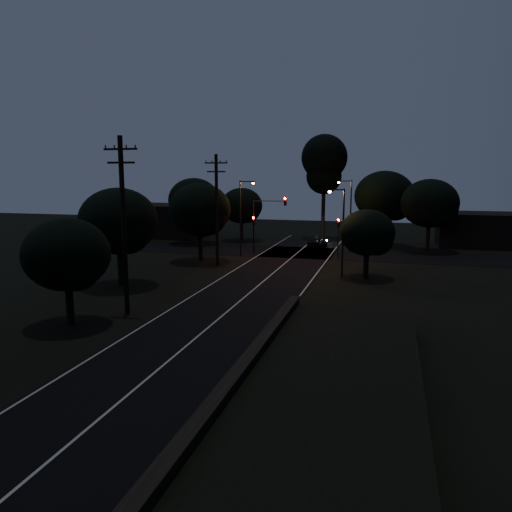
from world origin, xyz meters
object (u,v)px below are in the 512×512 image
Objects in this scene: streetlight_b at (349,211)px; car at (317,242)px; signal_left at (254,228)px; signal_right at (338,230)px; utility_pole_mid at (124,223)px; signal_mast at (269,215)px; streetlight_a at (242,213)px; utility_pole_far at (217,208)px; tall_pine at (324,164)px; streetlight_c at (341,226)px.

streetlight_b is 5.79m from car.
signal_left is 1.00× the size of signal_right.
utility_pole_mid reaches higher than signal_left.
utility_pole_mid reaches higher than signal_mast.
car is at bearing 49.29° from streetlight_a.
utility_pole_far is 6.10m from streetlight_a.
tall_pine is at bearing 80.07° from utility_pole_mid.
tall_pine is 3.48× the size of car.
signal_left is at bearing 53.18° from car.
streetlight_b is at bearing 46.70° from utility_pole_far.
utility_pole_mid is 17.00m from utility_pole_far.
utility_pole_mid is 1.05× the size of utility_pole_far.
signal_mast is at bearing -154.01° from streetlight_b.
car is (0.58, -9.00, -9.31)m from tall_pine.
tall_pine is 17.01m from signal_right.
signal_mast reaches higher than car.
signal_right is at bearing 11.34° from streetlight_a.
utility_pole_mid reaches higher than streetlight_a.
tall_pine reaches higher than signal_left.
car is at bearing 151.81° from streetlight_b.
utility_pole_far is 24.46m from tall_pine.
utility_pole_mid is 23.04m from streetlight_a.
streetlight_c is at bearing 113.84° from car.
utility_pole_far is at bearing -106.93° from tall_pine.
utility_pole_mid is at bearing -90.00° from utility_pole_far.
signal_right is 10.26m from streetlight_a.
signal_mast is (3.09, 24.99, -1.40)m from utility_pole_mid.
tall_pine reaches higher than streetlight_c.
streetlight_a is at bearing 88.27° from utility_pole_mid.
car is at bearing 104.89° from streetlight_c.
streetlight_a is (0.69, 6.00, -0.85)m from utility_pole_far.
signal_left is 0.66× the size of signal_mast.
tall_pine is 18.91m from streetlight_a.
streetlight_c is at bearing -9.60° from utility_pole_far.
streetlight_a is (-0.71, -1.99, 1.80)m from signal_left.
signal_left is at bearing 86.79° from utility_pole_mid.
tall_pine reaches higher than utility_pole_mid.
utility_pole_mid is 0.79× the size of tall_pine.
utility_pole_far is 16.63m from car.
streetlight_a is 12.19m from streetlight_b.
utility_pole_far is 2.56× the size of signal_left.
signal_right is at bearing 125.65° from car.
streetlight_a reaches higher than streetlight_c.
signal_left is 14.52m from streetlight_c.
streetlight_c reaches higher than signal_left.
signal_left is 2.26m from signal_mast.
utility_pole_far is 1.31× the size of streetlight_b.
utility_pole_mid is 31.15m from streetlight_b.
streetlight_a is 1.07× the size of streetlight_c.
streetlight_c is at bearing -43.76° from signal_left.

